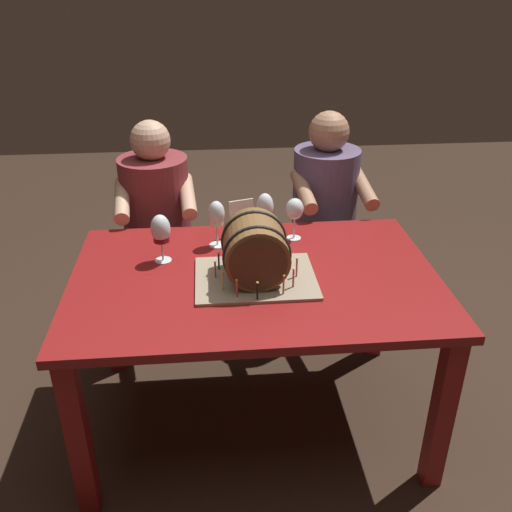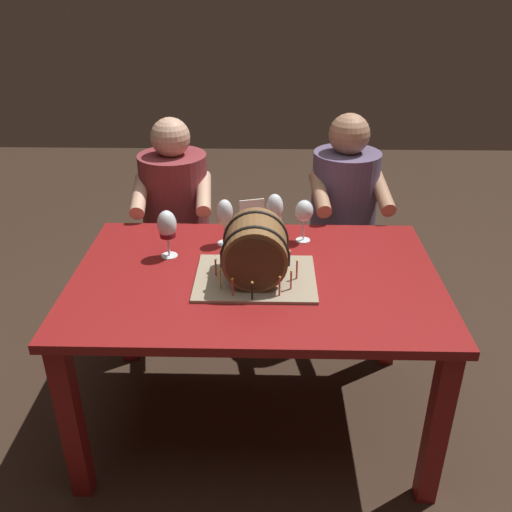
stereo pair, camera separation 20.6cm
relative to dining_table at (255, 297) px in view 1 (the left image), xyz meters
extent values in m
plane|color=#332319|center=(0.00, 0.00, -0.62)|extent=(8.00, 8.00, 0.00)
cube|color=maroon|center=(0.00, 0.00, 0.08)|extent=(1.41, 0.93, 0.03)
cube|color=maroon|center=(-0.64, -0.41, -0.28)|extent=(0.07, 0.07, 0.69)
cube|color=maroon|center=(0.64, -0.41, -0.28)|extent=(0.07, 0.07, 0.69)
cube|color=maroon|center=(-0.64, 0.41, -0.28)|extent=(0.07, 0.07, 0.69)
cube|color=maroon|center=(0.64, 0.41, -0.28)|extent=(0.07, 0.07, 0.69)
cube|color=gray|center=(0.00, -0.04, 0.11)|extent=(0.45, 0.35, 0.01)
cylinder|color=brown|center=(0.00, -0.04, 0.23)|extent=(0.23, 0.24, 0.23)
cylinder|color=#46301B|center=(0.00, -0.15, 0.23)|extent=(0.21, 0.00, 0.21)
cylinder|color=#46301B|center=(0.00, 0.08, 0.23)|extent=(0.21, 0.00, 0.21)
torus|color=black|center=(0.00, -0.10, 0.23)|extent=(0.25, 0.01, 0.25)
torus|color=black|center=(0.00, 0.03, 0.23)|extent=(0.25, 0.01, 0.25)
cylinder|color=#D64C47|center=(0.15, -0.05, 0.15)|extent=(0.01, 0.01, 0.07)
sphere|color=#F9C64C|center=(0.15, -0.05, 0.19)|extent=(0.01, 0.01, 0.01)
cylinder|color=black|center=(0.13, 0.05, 0.14)|extent=(0.01, 0.01, 0.06)
sphere|color=#F9C64C|center=(0.13, 0.05, 0.18)|extent=(0.01, 0.01, 0.01)
cylinder|color=silver|center=(0.09, 0.10, 0.15)|extent=(0.01, 0.01, 0.07)
sphere|color=#F9C64C|center=(0.09, 0.10, 0.19)|extent=(0.01, 0.01, 0.01)
cylinder|color=#EAD666|center=(0.01, 0.12, 0.14)|extent=(0.01, 0.01, 0.06)
sphere|color=#F9C64C|center=(0.01, 0.12, 0.18)|extent=(0.01, 0.01, 0.01)
cylinder|color=#EAD666|center=(-0.08, 0.10, 0.14)|extent=(0.01, 0.01, 0.06)
sphere|color=#F9C64C|center=(-0.08, 0.10, 0.18)|extent=(0.01, 0.01, 0.01)
cylinder|color=black|center=(-0.14, 0.03, 0.14)|extent=(0.01, 0.01, 0.07)
sphere|color=#F9C64C|center=(-0.14, 0.03, 0.18)|extent=(0.01, 0.01, 0.01)
cylinder|color=#D64C47|center=(-0.15, -0.03, 0.14)|extent=(0.01, 0.01, 0.06)
sphere|color=#F9C64C|center=(-0.15, -0.03, 0.18)|extent=(0.01, 0.01, 0.01)
cylinder|color=#EAD666|center=(-0.13, -0.12, 0.15)|extent=(0.01, 0.01, 0.07)
sphere|color=#F9C64C|center=(-0.13, -0.12, 0.18)|extent=(0.01, 0.01, 0.01)
cylinder|color=#D64C47|center=(-0.08, -0.17, 0.14)|extent=(0.01, 0.01, 0.06)
sphere|color=#F9C64C|center=(-0.08, -0.17, 0.18)|extent=(0.01, 0.01, 0.01)
cylinder|color=black|center=(-0.01, -0.19, 0.14)|extent=(0.01, 0.01, 0.06)
sphere|color=#F9C64C|center=(-0.01, -0.19, 0.18)|extent=(0.01, 0.01, 0.01)
cylinder|color=#D64C47|center=(0.09, -0.17, 0.15)|extent=(0.01, 0.01, 0.07)
sphere|color=#F9C64C|center=(0.09, -0.17, 0.19)|extent=(0.01, 0.01, 0.01)
cylinder|color=#D64C47|center=(0.13, -0.12, 0.14)|extent=(0.01, 0.01, 0.07)
sphere|color=#F9C64C|center=(0.13, -0.12, 0.18)|extent=(0.01, 0.01, 0.01)
cylinder|color=white|center=(-0.36, 0.15, 0.10)|extent=(0.07, 0.07, 0.00)
cylinder|color=white|center=(-0.36, 0.15, 0.14)|extent=(0.01, 0.01, 0.08)
ellipsoid|color=white|center=(-0.36, 0.15, 0.24)|extent=(0.08, 0.08, 0.12)
cylinder|color=maroon|center=(-0.36, 0.15, 0.21)|extent=(0.06, 0.06, 0.05)
cylinder|color=white|center=(0.07, 0.32, 0.10)|extent=(0.07, 0.07, 0.00)
cylinder|color=white|center=(0.07, 0.32, 0.15)|extent=(0.01, 0.01, 0.08)
ellipsoid|color=white|center=(0.07, 0.32, 0.25)|extent=(0.07, 0.07, 0.12)
cylinder|color=pink|center=(0.07, 0.32, 0.22)|extent=(0.06, 0.06, 0.05)
cylinder|color=white|center=(-0.13, 0.26, 0.10)|extent=(0.07, 0.07, 0.00)
cylinder|color=white|center=(-0.13, 0.26, 0.15)|extent=(0.01, 0.01, 0.09)
ellipsoid|color=white|center=(-0.13, 0.26, 0.25)|extent=(0.07, 0.07, 0.11)
cylinder|color=beige|center=(-0.13, 0.26, 0.22)|extent=(0.06, 0.06, 0.04)
cylinder|color=white|center=(0.20, 0.30, 0.10)|extent=(0.06, 0.06, 0.00)
cylinder|color=white|center=(0.20, 0.30, 0.15)|extent=(0.01, 0.01, 0.09)
ellipsoid|color=white|center=(0.20, 0.30, 0.24)|extent=(0.08, 0.08, 0.09)
cube|color=silver|center=(-0.02, 0.36, 0.18)|extent=(0.11, 0.05, 0.16)
cube|color=#4C1B1E|center=(-0.43, 0.76, -0.40)|extent=(0.34, 0.32, 0.45)
cylinder|color=maroon|center=(-0.43, 0.76, 0.08)|extent=(0.37, 0.37, 0.51)
sphere|color=tan|center=(-0.43, 0.76, 0.42)|extent=(0.19, 0.19, 0.19)
cylinder|color=tan|center=(-0.26, 0.64, 0.18)|extent=(0.10, 0.31, 0.14)
cylinder|color=tan|center=(-0.57, 0.61, 0.18)|extent=(0.10, 0.31, 0.14)
cube|color=#372D40|center=(0.43, 0.76, -0.40)|extent=(0.34, 0.32, 0.45)
cylinder|color=#5B4C6B|center=(0.43, 0.76, 0.09)|extent=(0.35, 0.35, 0.52)
sphere|color=#A87A5B|center=(0.43, 0.76, 0.44)|extent=(0.20, 0.20, 0.20)
cylinder|color=#A87A5B|center=(0.58, 0.64, 0.20)|extent=(0.09, 0.31, 0.14)
cylinder|color=#A87A5B|center=(0.29, 0.61, 0.20)|extent=(0.09, 0.31, 0.14)
camera|label=1|loc=(-0.16, -1.85, 1.16)|focal=39.17mm
camera|label=2|loc=(0.04, -1.86, 1.16)|focal=39.17mm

